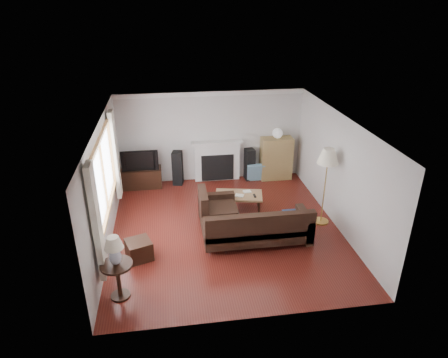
{
  "coord_description": "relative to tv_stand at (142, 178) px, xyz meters",
  "views": [
    {
      "loc": [
        -1.16,
        -7.56,
        4.79
      ],
      "look_at": [
        0.0,
        0.3,
        1.1
      ],
      "focal_mm": 32.0,
      "sensor_mm": 36.0,
      "label": 1
    }
  ],
  "objects": [
    {
      "name": "bookshelf",
      "position": [
        3.74,
        0.03,
        0.33
      ],
      "size": [
        0.87,
        0.41,
        1.2
      ],
      "primitive_type": "cube",
      "color": "olive",
      "rests_on": "ground"
    },
    {
      "name": "table_lamp",
      "position": [
        -0.21,
        -4.38,
        0.68
      ],
      "size": [
        0.32,
        0.32,
        0.52
      ],
      "primitive_type": "cube",
      "color": "silver",
      "rests_on": "side_table"
    },
    {
      "name": "globe_lamp",
      "position": [
        3.74,
        0.03,
        1.07
      ],
      "size": [
        0.28,
        0.28,
        0.28
      ],
      "primitive_type": "sphere",
      "color": "white",
      "rests_on": "bookshelf"
    },
    {
      "name": "footstool",
      "position": [
        0.07,
        -3.3,
        -0.07
      ],
      "size": [
        0.59,
        0.59,
        0.39
      ],
      "primitive_type": "cube",
      "rotation": [
        0.0,
        0.0,
        0.34
      ],
      "color": "black",
      "rests_on": "ground"
    },
    {
      "name": "floor_lamp",
      "position": [
        4.16,
        -2.49,
        0.64
      ],
      "size": [
        0.5,
        0.5,
        1.8
      ],
      "primitive_type": "cube",
      "rotation": [
        0.0,
        0.0,
        0.09
      ],
      "color": "#B58E3F",
      "rests_on": "ground"
    },
    {
      "name": "coffee_table",
      "position": [
        2.37,
        -1.67,
        -0.05
      ],
      "size": [
        1.21,
        0.81,
        0.44
      ],
      "primitive_type": "cube",
      "rotation": [
        0.0,
        0.0,
        -0.2
      ],
      "color": "olive",
      "rests_on": "ground"
    },
    {
      "name": "side_table",
      "position": [
        -0.21,
        -4.38,
        0.08
      ],
      "size": [
        0.55,
        0.55,
        0.69
      ],
      "primitive_type": "cube",
      "color": "black",
      "rests_on": "ground"
    },
    {
      "name": "speaker_right",
      "position": [
        3.0,
        0.07,
        0.18
      ],
      "size": [
        0.29,
        0.33,
        0.9
      ],
      "primitive_type": "cube",
      "rotation": [
        0.0,
        0.0,
        0.13
      ],
      "color": "black",
      "rests_on": "ground"
    },
    {
      "name": "tv_stand",
      "position": [
        0.0,
        0.0,
        0.0
      ],
      "size": [
        1.06,
        0.48,
        0.53
      ],
      "primitive_type": "cube",
      "color": "black",
      "rests_on": "ground"
    },
    {
      "name": "speaker_left",
      "position": [
        0.98,
        0.06,
        0.2
      ],
      "size": [
        0.32,
        0.36,
        0.94
      ],
      "primitive_type": "cube",
      "rotation": [
        0.0,
        0.0,
        -0.21
      ],
      "color": "black",
      "rests_on": "ground"
    },
    {
      "name": "room",
      "position": [
        1.94,
        -2.48,
        0.98
      ],
      "size": [
        5.1,
        5.6,
        2.54
      ],
      "color": "#581A13",
      "rests_on": "ground"
    },
    {
      "name": "fireplace",
      "position": [
        2.09,
        0.16,
        0.31
      ],
      "size": [
        1.4,
        0.26,
        1.15
      ],
      "primitive_type": "cube",
      "color": "white",
      "rests_on": "room"
    },
    {
      "name": "curtain_near",
      "position": [
        -0.46,
        -4.2,
        1.13
      ],
      "size": [
        0.1,
        0.35,
        2.1
      ],
      "primitive_type": "cube",
      "color": "beige",
      "rests_on": "room"
    },
    {
      "name": "curtain_far",
      "position": [
        -0.46,
        -1.16,
        1.13
      ],
      "size": [
        0.1,
        0.35,
        2.1
      ],
      "primitive_type": "cube",
      "color": "beige",
      "rests_on": "room"
    },
    {
      "name": "television",
      "position": [
        0.0,
        0.0,
        0.54
      ],
      "size": [
        0.97,
        0.13,
        0.56
      ],
      "primitive_type": "imported",
      "color": "black",
      "rests_on": "tv_stand"
    },
    {
      "name": "window",
      "position": [
        -0.51,
        -2.68,
        1.28
      ],
      "size": [
        0.12,
        2.74,
        1.54
      ],
      "primitive_type": "cube",
      "color": "olive",
      "rests_on": "room"
    },
    {
      "name": "sectional_sofa",
      "position": [
        2.5,
        -3.06,
        0.13
      ],
      "size": [
        2.43,
        1.78,
        0.79
      ],
      "primitive_type": "cube",
      "color": "black",
      "rests_on": "ground"
    }
  ]
}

